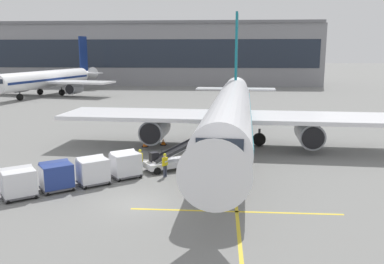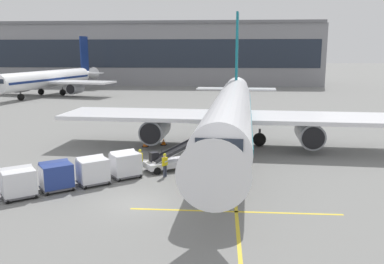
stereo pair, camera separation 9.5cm
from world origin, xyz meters
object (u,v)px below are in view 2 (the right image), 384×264
object	(u,v)px
baggage_cart_lead	(125,164)
distant_airplane	(49,79)
safety_cone_nose_mark	(163,156)
baggage_cart_fourth	(18,182)
safety_cone_engine_keepout	(164,142)
safety_cone_wingtip	(145,143)
ground_crew_by_loader	(140,159)
ground_crew_by_carts	(165,163)
parked_airplane	(231,112)
baggage_cart_second	(93,170)
belt_loader	(170,159)
baggage_cart_third	(56,175)

from	to	relation	value
baggage_cart_lead	distant_airplane	distance (m)	60.08
safety_cone_nose_mark	distant_airplane	distance (m)	56.79
baggage_cart_fourth	baggage_cart_lead	bearing A→B (deg)	39.21
safety_cone_engine_keepout	safety_cone_wingtip	world-z (taller)	safety_cone_wingtip
baggage_cart_fourth	ground_crew_by_loader	xyz separation A→B (m)	(6.38, 6.00, -0.00)
ground_crew_by_carts	distant_airplane	xyz separation A→B (m)	(-31.17, 52.59, 2.31)
parked_airplane	baggage_cart_fourth	distance (m)	19.84
safety_cone_nose_mark	distant_airplane	bearing A→B (deg)	122.34
baggage_cart_second	distant_airplane	world-z (taller)	distant_airplane
belt_loader	baggage_cart_second	xyz separation A→B (m)	(-4.78, -3.96, 0.19)
distant_airplane	belt_loader	bearing A→B (deg)	-58.28
parked_airplane	safety_cone_wingtip	xyz separation A→B (m)	(-8.07, -0.48, -3.07)
parked_airplane	ground_crew_by_carts	bearing A→B (deg)	-116.91
belt_loader	ground_crew_by_carts	xyz separation A→B (m)	(-0.14, -1.94, 0.19)
baggage_cart_fourth	ground_crew_by_carts	xyz separation A→B (m)	(8.40, 4.89, -0.00)
belt_loader	baggage_cart_fourth	distance (m)	10.93
baggage_cart_third	safety_cone_nose_mark	size ratio (longest dim) A/B	4.20
safety_cone_nose_mark	ground_crew_by_loader	bearing A→B (deg)	-108.45
baggage_cart_fourth	ground_crew_by_carts	bearing A→B (deg)	30.19
baggage_cart_second	ground_crew_by_loader	distance (m)	4.09
baggage_cart_fourth	safety_cone_nose_mark	size ratio (longest dim) A/B	4.20
safety_cone_nose_mark	distant_airplane	size ratio (longest dim) A/B	0.02
baggage_cart_second	ground_crew_by_loader	size ratio (longest dim) A/B	1.52
baggage_cart_third	baggage_cart_fourth	xyz separation A→B (m)	(-1.77, -1.50, 0.00)
parked_airplane	ground_crew_by_loader	size ratio (longest dim) A/B	23.73
baggage_cart_second	safety_cone_wingtip	world-z (taller)	baggage_cart_second
baggage_cart_second	baggage_cart_third	world-z (taller)	same
baggage_cart_second	ground_crew_by_carts	size ratio (longest dim) A/B	1.52
baggage_cart_lead	ground_crew_by_carts	world-z (taller)	baggage_cart_lead
ground_crew_by_loader	distant_airplane	bearing A→B (deg)	119.52
baggage_cart_lead	ground_crew_by_loader	world-z (taller)	baggage_cart_lead
belt_loader	baggage_cart_second	bearing A→B (deg)	-140.36
baggage_cart_fourth	safety_cone_nose_mark	world-z (taller)	baggage_cart_fourth
parked_airplane	baggage_cart_third	xyz separation A→B (m)	(-11.53, -13.04, -2.39)
baggage_cart_lead	ground_crew_by_carts	bearing A→B (deg)	6.75
safety_cone_wingtip	baggage_cart_lead	bearing A→B (deg)	-87.83
baggage_cart_second	ground_crew_by_loader	xyz separation A→B (m)	(2.62, 3.14, -0.00)
baggage_cart_fourth	safety_cone_engine_keepout	distance (m)	16.45
parked_airplane	safety_cone_nose_mark	distance (m)	8.19
safety_cone_wingtip	distant_airplane	xyz separation A→B (m)	(-27.99, 43.42, 2.98)
parked_airplane	safety_cone_wingtip	size ratio (longest dim) A/B	62.16
parked_airplane	baggage_cart_second	size ratio (longest dim) A/B	15.59
parked_airplane	baggage_cart_fourth	world-z (taller)	parked_airplane
baggage_cart_second	distant_airplane	bearing A→B (deg)	115.90
parked_airplane	safety_cone_engine_keepout	size ratio (longest dim) A/B	64.04
belt_loader	ground_crew_by_loader	xyz separation A→B (m)	(-2.16, -0.83, 0.19)
belt_loader	safety_cone_nose_mark	size ratio (longest dim) A/B	8.28
safety_cone_nose_mark	safety_cone_wingtip	bearing A→B (deg)	117.53
baggage_cart_lead	safety_cone_engine_keepout	xyz separation A→B (m)	(1.26, 10.39, -0.69)
baggage_cart_fourth	safety_cone_wingtip	distance (m)	15.01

